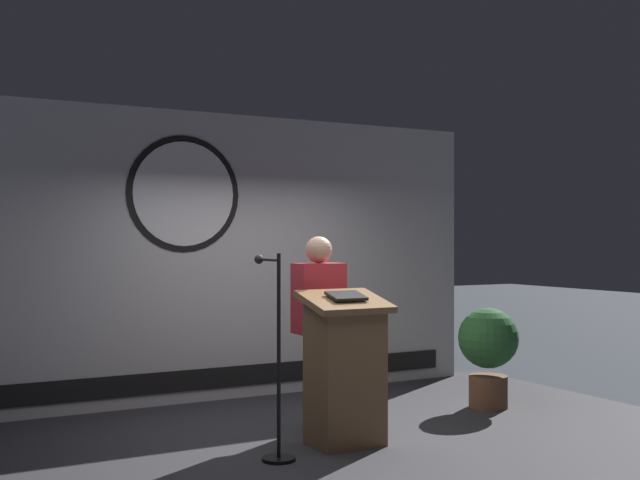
# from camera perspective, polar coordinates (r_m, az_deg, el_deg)

# --- Properties ---
(ground_plane) EXTENTS (40.00, 40.00, 0.00)m
(ground_plane) POSITION_cam_1_polar(r_m,az_deg,el_deg) (6.53, 0.12, -16.61)
(ground_plane) COLOR #383D47
(stage_platform) EXTENTS (6.40, 4.00, 0.30)m
(stage_platform) POSITION_cam_1_polar(r_m,az_deg,el_deg) (6.49, 0.12, -15.34)
(stage_platform) COLOR #333338
(stage_platform) RESTS_ON ground
(banner_display) EXTENTS (5.44, 0.12, 2.80)m
(banner_display) POSITION_cam_1_polar(r_m,az_deg,el_deg) (7.92, -6.39, -1.17)
(banner_display) COLOR silver
(banner_display) RESTS_ON stage_platform
(podium) EXTENTS (0.64, 0.50, 1.18)m
(podium) POSITION_cam_1_polar(r_m,az_deg,el_deg) (6.16, 1.80, -9.27)
(podium) COLOR olive
(podium) RESTS_ON stage_platform
(speaker_person) EXTENTS (0.40, 0.26, 1.60)m
(speaker_person) POSITION_cam_1_polar(r_m,az_deg,el_deg) (6.55, -0.09, -6.59)
(speaker_person) COLOR black
(speaker_person) RESTS_ON stage_platform
(microphone_stand) EXTENTS (0.24, 0.50, 1.47)m
(microphone_stand) POSITION_cam_1_polar(r_m,az_deg,el_deg) (5.78, -3.18, -10.49)
(microphone_stand) COLOR black
(microphone_stand) RESTS_ON stage_platform
(potted_plant) EXTENTS (0.56, 0.56, 0.93)m
(potted_plant) POSITION_cam_1_polar(r_m,az_deg,el_deg) (7.64, 11.96, -7.56)
(potted_plant) COLOR brown
(potted_plant) RESTS_ON stage_platform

